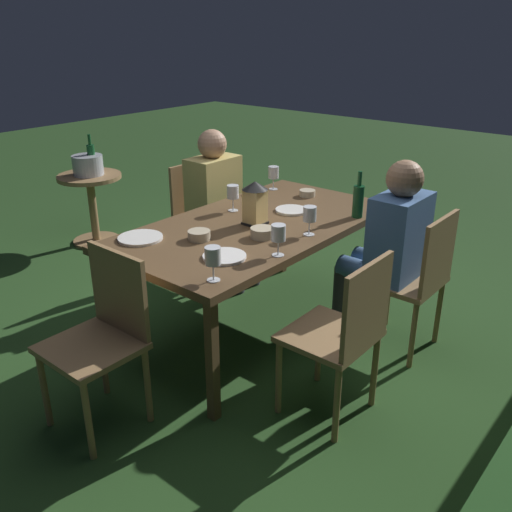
{
  "coord_description": "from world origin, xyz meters",
  "views": [
    {
      "loc": [
        2.44,
        2.02,
        1.85
      ],
      "look_at": [
        0.0,
        0.0,
        0.51
      ],
      "focal_mm": 38.88,
      "sensor_mm": 36.0,
      "label": 1
    }
  ],
  "objects_px": {
    "chair_side_right_b": "(343,331)",
    "wine_glass_b": "(213,257)",
    "plate_b": "(224,256)",
    "person_in_mustard": "(220,201)",
    "chair_side_right_a": "(416,276)",
    "bowl_salad": "(199,235)",
    "wine_glass_e": "(233,193)",
    "person_in_blue": "(388,244)",
    "dining_table": "(256,231)",
    "wine_glass_c": "(278,234)",
    "plate_a": "(292,210)",
    "wine_glass_d": "(310,215)",
    "chair_side_left_a": "(202,215)",
    "wine_glass_a": "(273,174)",
    "ice_bucket": "(88,164)",
    "bowl_olives": "(307,193)",
    "chair_head_far": "(102,332)",
    "green_bottle_on_table": "(358,200)",
    "bowl_bread": "(262,232)",
    "plate_c": "(140,238)",
    "lantern_centerpiece": "(255,201)",
    "side_table": "(92,198)"
  },
  "relations": [
    {
      "from": "chair_side_right_b",
      "to": "wine_glass_b",
      "type": "height_order",
      "value": "wine_glass_b"
    },
    {
      "from": "chair_side_right_b",
      "to": "plate_b",
      "type": "height_order",
      "value": "chair_side_right_b"
    },
    {
      "from": "person_in_mustard",
      "to": "chair_side_right_a",
      "type": "bearing_deg",
      "value": 90.0
    },
    {
      "from": "wine_glass_b",
      "to": "bowl_salad",
      "type": "xyz_separation_m",
      "value": [
        -0.33,
        -0.43,
        -0.09
      ]
    },
    {
      "from": "wine_glass_e",
      "to": "person_in_blue",
      "type": "bearing_deg",
      "value": 108.54
    },
    {
      "from": "dining_table",
      "to": "wine_glass_c",
      "type": "height_order",
      "value": "wine_glass_c"
    },
    {
      "from": "wine_glass_b",
      "to": "plate_a",
      "type": "bearing_deg",
      "value": -162.79
    },
    {
      "from": "wine_glass_d",
      "to": "wine_glass_b",
      "type": "bearing_deg",
      "value": 0.09
    },
    {
      "from": "chair_side_right_b",
      "to": "chair_side_left_a",
      "type": "height_order",
      "value": "same"
    },
    {
      "from": "wine_glass_a",
      "to": "ice_bucket",
      "type": "xyz_separation_m",
      "value": [
        0.38,
        -1.74,
        -0.12
      ]
    },
    {
      "from": "wine_glass_a",
      "to": "wine_glass_c",
      "type": "relative_size",
      "value": 1.0
    },
    {
      "from": "chair_side_right_b",
      "to": "bowl_olives",
      "type": "xyz_separation_m",
      "value": [
        -1.06,
        -0.96,
        0.26
      ]
    },
    {
      "from": "chair_head_far",
      "to": "green_bottle_on_table",
      "type": "bearing_deg",
      "value": 165.76
    },
    {
      "from": "bowl_bread",
      "to": "wine_glass_d",
      "type": "bearing_deg",
      "value": 138.76
    },
    {
      "from": "wine_glass_d",
      "to": "plate_a",
      "type": "xyz_separation_m",
      "value": [
        -0.28,
        -0.33,
        -0.11
      ]
    },
    {
      "from": "person_in_blue",
      "to": "wine_glass_d",
      "type": "xyz_separation_m",
      "value": [
        0.37,
        -0.32,
        0.21
      ]
    },
    {
      "from": "chair_side_right_b",
      "to": "wine_glass_b",
      "type": "xyz_separation_m",
      "value": [
        0.35,
        -0.51,
        0.36
      ]
    },
    {
      "from": "green_bottle_on_table",
      "to": "plate_c",
      "type": "bearing_deg",
      "value": -33.61
    },
    {
      "from": "wine_glass_c",
      "to": "bowl_olives",
      "type": "bearing_deg",
      "value": -153.12
    },
    {
      "from": "dining_table",
      "to": "plate_a",
      "type": "distance_m",
      "value": 0.33
    },
    {
      "from": "lantern_centerpiece",
      "to": "wine_glass_e",
      "type": "height_order",
      "value": "lantern_centerpiece"
    },
    {
      "from": "wine_glass_d",
      "to": "wine_glass_e",
      "type": "height_order",
      "value": "same"
    },
    {
      "from": "chair_head_far",
      "to": "plate_b",
      "type": "distance_m",
      "value": 0.71
    },
    {
      "from": "chair_side_left_a",
      "to": "bowl_bread",
      "type": "relative_size",
      "value": 6.57
    },
    {
      "from": "dining_table",
      "to": "plate_c",
      "type": "bearing_deg",
      "value": -27.5
    },
    {
      "from": "side_table",
      "to": "ice_bucket",
      "type": "relative_size",
      "value": 1.81
    },
    {
      "from": "chair_side_right_a",
      "to": "bowl_olives",
      "type": "xyz_separation_m",
      "value": [
        -0.26,
        -0.96,
        0.26
      ]
    },
    {
      "from": "chair_head_far",
      "to": "wine_glass_d",
      "type": "relative_size",
      "value": 5.15
    },
    {
      "from": "person_in_mustard",
      "to": "side_table",
      "type": "bearing_deg",
      "value": -84.22
    },
    {
      "from": "wine_glass_b",
      "to": "side_table",
      "type": "bearing_deg",
      "value": -112.24
    },
    {
      "from": "chair_side_right_b",
      "to": "dining_table",
      "type": "bearing_deg",
      "value": -114.78
    },
    {
      "from": "chair_head_far",
      "to": "wine_glass_d",
      "type": "xyz_separation_m",
      "value": [
        -1.18,
        0.36,
        0.36
      ]
    },
    {
      "from": "lantern_centerpiece",
      "to": "green_bottle_on_table",
      "type": "bearing_deg",
      "value": 141.45
    },
    {
      "from": "dining_table",
      "to": "green_bottle_on_table",
      "type": "bearing_deg",
      "value": 139.67
    },
    {
      "from": "dining_table",
      "to": "wine_glass_b",
      "type": "bearing_deg",
      "value": 25.87
    },
    {
      "from": "person_in_mustard",
      "to": "green_bottle_on_table",
      "type": "height_order",
      "value": "person_in_mustard"
    },
    {
      "from": "lantern_centerpiece",
      "to": "green_bottle_on_table",
      "type": "distance_m",
      "value": 0.65
    },
    {
      "from": "chair_side_right_a",
      "to": "bowl_salad",
      "type": "distance_m",
      "value": 1.28
    },
    {
      "from": "wine_glass_e",
      "to": "plate_b",
      "type": "distance_m",
      "value": 0.78
    },
    {
      "from": "lantern_centerpiece",
      "to": "dining_table",
      "type": "bearing_deg",
      "value": -155.59
    },
    {
      "from": "bowl_olives",
      "to": "bowl_bread",
      "type": "relative_size",
      "value": 0.84
    },
    {
      "from": "chair_side_right_a",
      "to": "lantern_centerpiece",
      "type": "height_order",
      "value": "lantern_centerpiece"
    },
    {
      "from": "chair_side_right_b",
      "to": "bowl_olives",
      "type": "bearing_deg",
      "value": -138.04
    },
    {
      "from": "wine_glass_c",
      "to": "plate_a",
      "type": "bearing_deg",
      "value": -149.13
    },
    {
      "from": "wine_glass_b",
      "to": "ice_bucket",
      "type": "relative_size",
      "value": 0.49
    },
    {
      "from": "side_table",
      "to": "plate_a",
      "type": "bearing_deg",
      "value": 91.6
    },
    {
      "from": "plate_a",
      "to": "plate_b",
      "type": "relative_size",
      "value": 0.92
    },
    {
      "from": "dining_table",
      "to": "lantern_centerpiece",
      "type": "relative_size",
      "value": 6.77
    },
    {
      "from": "wine_glass_e",
      "to": "plate_a",
      "type": "xyz_separation_m",
      "value": [
        -0.23,
        0.3,
        -0.11
      ]
    },
    {
      "from": "wine_glass_e",
      "to": "bowl_salad",
      "type": "bearing_deg",
      "value": 21.42
    }
  ]
}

